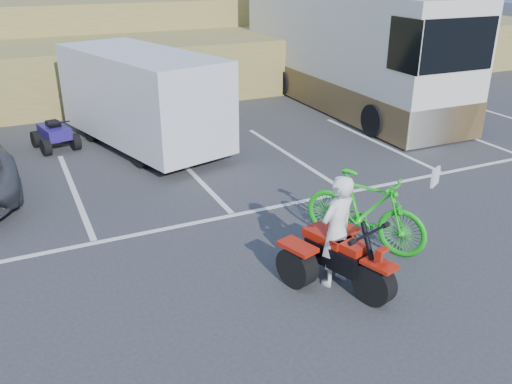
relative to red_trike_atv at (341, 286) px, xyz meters
name	(u,v)px	position (x,y,z in m)	size (l,w,h in m)	color
ground	(291,274)	(-0.54, 0.63, 0.00)	(100.00, 100.00, 0.00)	#333336
parking_stripes	(240,180)	(0.32, 4.70, 0.00)	(28.00, 5.16, 0.01)	white
grass_embankment	(103,50)	(-0.54, 16.11, 1.42)	(40.00, 8.50, 3.10)	olive
red_trike_atv	(341,286)	(0.00, 0.00, 0.00)	(1.31, 1.74, 1.13)	#AE1909
rider	(337,231)	(-0.04, 0.14, 0.90)	(0.66, 0.43, 1.80)	white
green_dirt_bike	(365,210)	(1.07, 0.96, 0.68)	(0.64, 2.27, 1.36)	#14BF19
cargo_trailer	(142,97)	(-1.02, 8.02, 1.36)	(3.54, 5.78, 2.52)	silver
rv_motorhome	(345,57)	(6.41, 9.73, 1.61)	(2.78, 10.36, 3.71)	silver
quad_atv_blue	(57,148)	(-3.24, 8.84, 0.00)	(0.96, 1.28, 0.84)	navy
quad_atv_green	(168,163)	(-0.87, 6.45, 0.00)	(1.04, 1.39, 0.91)	#156026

